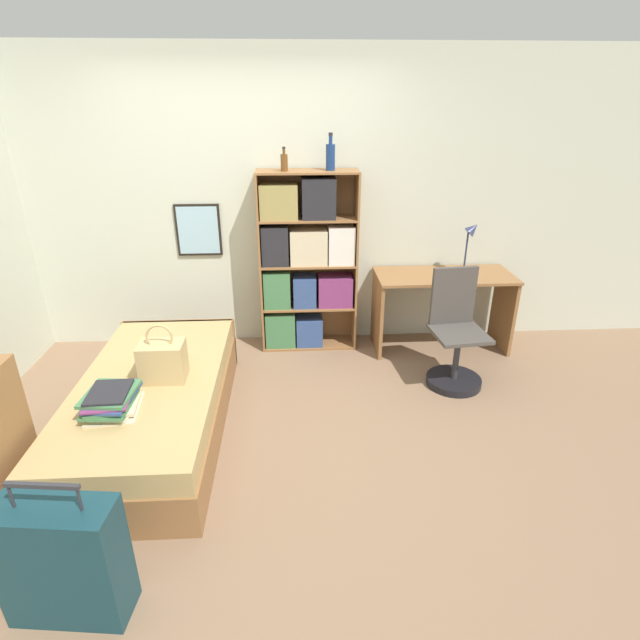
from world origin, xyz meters
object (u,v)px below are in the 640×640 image
(bottle_green, at_px, (284,162))
(desk, at_px, (442,297))
(bed, at_px, (154,404))
(bottle_brown, at_px, (330,156))
(suitcase, at_px, (64,561))
(desk_chair, at_px, (455,347))
(handbag, at_px, (163,361))
(bookcase, at_px, (304,264))
(book_stack_on_bed, at_px, (112,401))
(desk_lamp, at_px, (471,237))

(bottle_green, distance_m, desk, 1.85)
(bed, relative_size, bottle_brown, 6.62)
(suitcase, height_order, desk_chair, desk_chair)
(suitcase, distance_m, bottle_green, 3.14)
(handbag, xyz_separation_m, desk, (2.25, 1.21, -0.06))
(desk, bearing_deg, handbag, -151.79)
(bookcase, xyz_separation_m, bottle_brown, (0.23, -0.00, 0.93))
(bed, relative_size, desk_chair, 2.06)
(bottle_green, bearing_deg, bottle_brown, 4.58)
(bookcase, bearing_deg, handbag, -126.64)
(desk_chair, bearing_deg, handbag, -165.43)
(handbag, relative_size, suitcase, 0.54)
(bottle_brown, height_order, desk, bottle_brown)
(suitcase, bearing_deg, bookcase, 67.05)
(desk_chair, bearing_deg, bookcase, 148.13)
(book_stack_on_bed, distance_m, bookcase, 2.10)
(suitcase, distance_m, desk_lamp, 3.77)
(book_stack_on_bed, xyz_separation_m, desk_lamp, (2.69, 1.62, 0.54))
(bed, xyz_separation_m, handbag, (0.11, -0.03, 0.36))
(suitcase, xyz_separation_m, bookcase, (1.13, 2.68, 0.50))
(bookcase, height_order, desk_chair, bookcase)
(bottle_brown, bearing_deg, book_stack_on_bed, -130.61)
(handbag, height_order, desk, handbag)
(book_stack_on_bed, bearing_deg, bottle_brown, 49.39)
(handbag, distance_m, suitcase, 1.39)
(bookcase, bearing_deg, book_stack_on_bed, -125.65)
(bed, relative_size, bottle_green, 10.23)
(bookcase, height_order, bottle_brown, bottle_brown)
(book_stack_on_bed, bearing_deg, desk_chair, 21.19)
(handbag, bearing_deg, suitcase, -96.40)
(book_stack_on_bed, xyz_separation_m, desk_chair, (2.42, 0.94, -0.19))
(suitcase, relative_size, bottle_brown, 2.53)
(book_stack_on_bed, relative_size, bottle_brown, 1.29)
(bed, bearing_deg, desk_chair, 13.20)
(handbag, bearing_deg, bottle_brown, 47.28)
(suitcase, relative_size, bottle_green, 3.90)
(suitcase, distance_m, desk, 3.52)
(suitcase, xyz_separation_m, desk_chair, (2.34, 1.93, 0.00))
(suitcase, xyz_separation_m, desk, (2.40, 2.56, 0.20))
(desk_lamp, bearing_deg, book_stack_on_bed, -148.90)
(handbag, bearing_deg, bed, 166.13)
(bed, xyz_separation_m, desk_chair, (2.30, 0.54, 0.10))
(handbag, xyz_separation_m, desk_chair, (2.19, 0.57, -0.25))
(bed, height_order, suitcase, suitcase)
(handbag, relative_size, bottle_brown, 1.36)
(desk, bearing_deg, bottle_brown, 173.93)
(book_stack_on_bed, relative_size, suitcase, 0.51)
(desk_lamp, xyz_separation_m, desk_chair, (-0.28, -0.69, -0.73))
(bookcase, bearing_deg, bottle_brown, -1.00)
(book_stack_on_bed, height_order, desk_lamp, desk_lamp)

